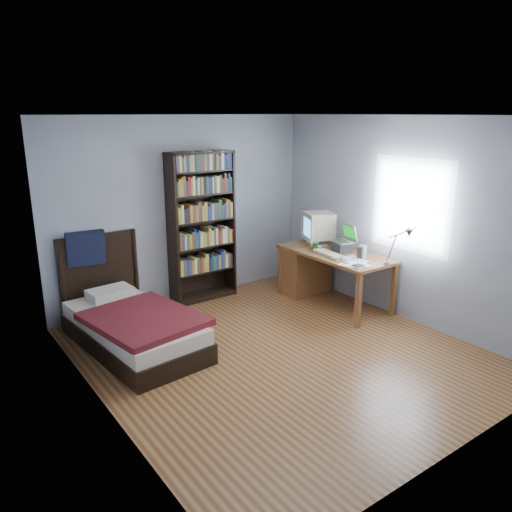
# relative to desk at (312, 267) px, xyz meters

# --- Properties ---
(room) EXTENTS (4.20, 4.24, 2.50)m
(room) POSITION_rel_desk_xyz_m (-1.48, -1.14, 0.84)
(room) COLOR #5A341A
(room) RESTS_ON ground
(desk) EXTENTS (0.75, 1.59, 0.73)m
(desk) POSITION_rel_desk_xyz_m (0.00, 0.00, 0.00)
(desk) COLOR brown
(desk) RESTS_ON floor
(crt_monitor) EXTENTS (0.53, 0.49, 0.46)m
(crt_monitor) POSITION_rel_desk_xyz_m (0.09, 0.01, 0.58)
(crt_monitor) COLOR beige
(crt_monitor) RESTS_ON desk
(laptop) EXTENTS (0.34, 0.33, 0.36)m
(laptop) POSITION_rel_desk_xyz_m (0.10, -0.47, 0.42)
(laptop) COLOR #2D2D30
(laptop) RESTS_ON desk
(desk_lamp) EXTENTS (0.21, 0.46, 0.55)m
(desk_lamp) POSITION_rel_desk_xyz_m (0.01, -1.54, 0.75)
(desk_lamp) COLOR #99999E
(desk_lamp) RESTS_ON desk
(keyboard) EXTENTS (0.23, 0.47, 0.04)m
(keyboard) POSITION_rel_desk_xyz_m (-0.15, -0.47, 0.33)
(keyboard) COLOR beige
(keyboard) RESTS_ON desk
(speaker) EXTENTS (0.10, 0.10, 0.17)m
(speaker) POSITION_rel_desk_xyz_m (0.06, -0.85, 0.40)
(speaker) COLOR gray
(speaker) RESTS_ON desk
(soda_can) EXTENTS (0.06, 0.06, 0.11)m
(soda_can) POSITION_rel_desk_xyz_m (-0.15, -0.22, 0.37)
(soda_can) COLOR #07340A
(soda_can) RESTS_ON desk
(mouse) EXTENTS (0.06, 0.11, 0.04)m
(mouse) POSITION_rel_desk_xyz_m (-0.03, -0.14, 0.33)
(mouse) COLOR silver
(mouse) RESTS_ON desk
(phone_silver) EXTENTS (0.08, 0.11, 0.02)m
(phone_silver) POSITION_rel_desk_xyz_m (-0.26, -0.69, 0.33)
(phone_silver) COLOR #B5B6BA
(phone_silver) RESTS_ON desk
(phone_grey) EXTENTS (0.09, 0.11, 0.02)m
(phone_grey) POSITION_rel_desk_xyz_m (-0.26, -0.87, 0.33)
(phone_grey) COLOR gray
(phone_grey) RESTS_ON desk
(external_drive) EXTENTS (0.11, 0.11, 0.02)m
(external_drive) POSITION_rel_desk_xyz_m (-0.24, -1.08, 0.33)
(external_drive) COLOR gray
(external_drive) RESTS_ON desk
(bookshelf) EXTENTS (0.92, 0.30, 2.04)m
(bookshelf) POSITION_rel_desk_xyz_m (-1.32, 0.80, 0.61)
(bookshelf) COLOR black
(bookshelf) RESTS_ON floor
(bed) EXTENTS (1.17, 2.05, 1.16)m
(bed) POSITION_rel_desk_xyz_m (-2.73, 0.00, -0.16)
(bed) COLOR black
(bed) RESTS_ON floor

